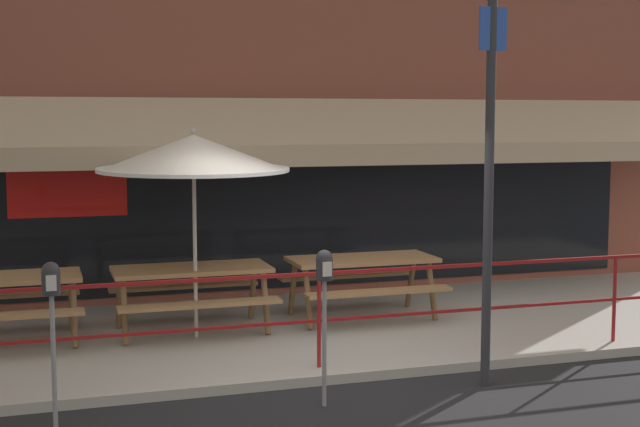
% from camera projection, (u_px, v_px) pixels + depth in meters
% --- Properties ---
extents(ground_plane, '(120.00, 120.00, 0.00)m').
position_uv_depth(ground_plane, '(328.00, 385.00, 8.63)').
color(ground_plane, black).
extents(patio_deck, '(15.00, 4.00, 0.10)m').
position_uv_depth(patio_deck, '(275.00, 333.00, 10.51)').
color(patio_deck, '#ADA89E').
rests_on(patio_deck, ground).
extents(restaurant_building, '(15.00, 1.60, 7.27)m').
position_uv_depth(restaurant_building, '(232.00, 42.00, 12.24)').
color(restaurant_building, brown).
rests_on(restaurant_building, ground).
extents(patio_railing, '(13.84, 0.04, 0.97)m').
position_uv_depth(patio_railing, '(319.00, 298.00, 8.82)').
color(patio_railing, maroon).
rests_on(patio_railing, patio_deck).
extents(picnic_table_centre, '(1.80, 1.42, 0.76)m').
position_uv_depth(picnic_table_centre, '(192.00, 281.00, 10.31)').
color(picnic_table_centre, '#997047').
rests_on(picnic_table_centre, patio_deck).
extents(picnic_table_right, '(1.80, 1.42, 0.76)m').
position_uv_depth(picnic_table_right, '(362.00, 270.00, 11.02)').
color(picnic_table_right, '#997047').
rests_on(picnic_table_right, patio_deck).
extents(patio_umbrella_centre, '(2.14, 2.14, 2.38)m').
position_uv_depth(patio_umbrella_centre, '(194.00, 154.00, 9.90)').
color(patio_umbrella_centre, '#B7B2A8').
rests_on(patio_umbrella_centre, patio_deck).
extents(parking_meter_near, '(0.15, 0.16, 1.42)m').
position_uv_depth(parking_meter_near, '(51.00, 295.00, 7.24)').
color(parking_meter_near, gray).
rests_on(parking_meter_near, ground).
extents(parking_meter_far, '(0.15, 0.16, 1.42)m').
position_uv_depth(parking_meter_far, '(324.00, 280.00, 7.89)').
color(parking_meter_far, gray).
rests_on(parking_meter_far, ground).
extents(street_sign_pole, '(0.28, 0.09, 4.73)m').
position_uv_depth(street_sign_pole, '(490.00, 135.00, 8.38)').
color(street_sign_pole, '#2D2D33').
rests_on(street_sign_pole, ground).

